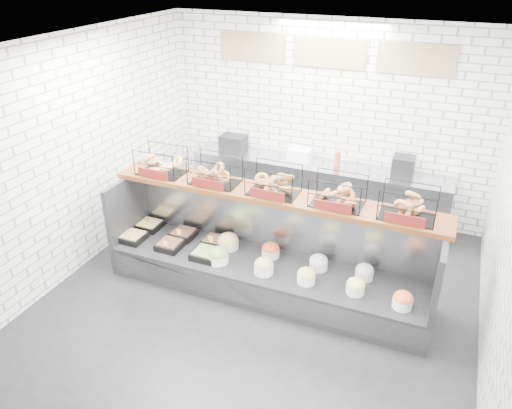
% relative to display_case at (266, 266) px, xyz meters
% --- Properties ---
extents(ground, '(5.50, 5.50, 0.00)m').
position_rel_display_case_xyz_m(ground, '(0.02, -0.34, -0.33)').
color(ground, black).
rests_on(ground, ground).
extents(room_shell, '(5.02, 5.51, 3.01)m').
position_rel_display_case_xyz_m(room_shell, '(0.02, 0.26, 1.73)').
color(room_shell, white).
rests_on(room_shell, ground).
extents(display_case, '(4.00, 0.90, 1.20)m').
position_rel_display_case_xyz_m(display_case, '(0.00, 0.00, 0.00)').
color(display_case, black).
rests_on(display_case, ground).
extents(bagel_shelf, '(4.10, 0.50, 0.40)m').
position_rel_display_case_xyz_m(bagel_shelf, '(0.02, 0.18, 1.05)').
color(bagel_shelf, '#47230F').
rests_on(bagel_shelf, display_case).
extents(prep_counter, '(4.00, 0.60, 1.20)m').
position_rel_display_case_xyz_m(prep_counter, '(0.01, 2.09, 0.14)').
color(prep_counter, '#93969B').
rests_on(prep_counter, ground).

